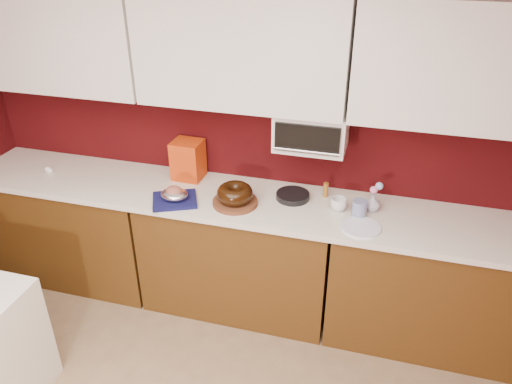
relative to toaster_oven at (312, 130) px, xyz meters
The scene contains 27 objects.
wall_back 0.49m from the toaster_oven, 162.14° to the left, with size 4.00×0.02×2.50m, color #3E080A.
base_cabinet_left 2.02m from the toaster_oven, behind, with size 1.31×0.58×0.86m, color #513210.
base_cabinet_center 1.06m from the toaster_oven, 159.86° to the right, with size 1.31×0.58×0.86m, color #513210.
base_cabinet_right 1.30m from the toaster_oven, 10.58° to the right, with size 1.31×0.58×0.86m, color #513210.
countertop 0.69m from the toaster_oven, 159.86° to the right, with size 4.00×0.62×0.04m, color silver.
upper_cabinet_left 1.85m from the toaster_oven, behind, with size 1.31×0.33×0.70m, color white.
upper_cabinet_center 0.65m from the toaster_oven, behind, with size 1.31×0.33×0.70m, color white.
upper_cabinet_right 1.00m from the toaster_oven, ahead, with size 1.31×0.33×0.70m, color white.
toaster_oven is the anchor object (origin of this frame).
toaster_oven_door 0.16m from the toaster_oven, 90.00° to the right, with size 0.40×0.02×0.18m, color black.
toaster_oven_handle 0.19m from the toaster_oven, 90.00° to the right, with size 0.02×0.02×0.42m, color silver.
cake_base 0.68m from the toaster_oven, 150.12° to the right, with size 0.30×0.30×0.03m, color brown.
bundt_cake 0.64m from the toaster_oven, 150.12° to the right, with size 0.24×0.24×0.10m, color black.
navy_towel 1.01m from the toaster_oven, 158.52° to the right, with size 0.29×0.24×0.02m, color #131447.
foil_ham_nest 0.99m from the toaster_oven, 158.52° to the right, with size 0.18×0.15×0.07m, color white.
roasted_ham 0.98m from the toaster_oven, 158.52° to the right, with size 0.11×0.09×0.07m, color #A35B4A.
pandoro_box 0.94m from the toaster_oven, behind, with size 0.21×0.19×0.28m, color #B61D0C.
dark_pan 0.47m from the toaster_oven, 139.52° to the right, with size 0.22×0.22×0.04m, color black.
coffee_mug 0.50m from the toaster_oven, 32.57° to the right, with size 0.09×0.09×0.10m, color white.
blue_jar 0.58m from the toaster_oven, 27.37° to the right, with size 0.09×0.09×0.11m, color navy.
flower_vase 0.60m from the toaster_oven, 11.60° to the right, with size 0.08×0.08×0.13m, color #B4B6CD.
flower_pink 0.55m from the toaster_oven, 11.60° to the right, with size 0.05×0.05×0.05m, color pink.
flower_blue 0.56m from the toaster_oven, ahead, with size 0.05×0.05×0.05m, color #92B4EA.
china_plate 0.69m from the toaster_oven, 40.05° to the right, with size 0.24×0.24×0.01m, color white.
amber_bottle 0.44m from the toaster_oven, ahead, with size 0.03×0.03×0.10m, color #96601B.
egg_left 1.96m from the toaster_oven, behind, with size 0.05×0.04×0.04m, color white.
egg_right 1.97m from the toaster_oven, behind, with size 0.06×0.04×0.04m, color white.
Camera 1 is at (0.90, -0.83, 2.57)m, focal length 35.00 mm.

